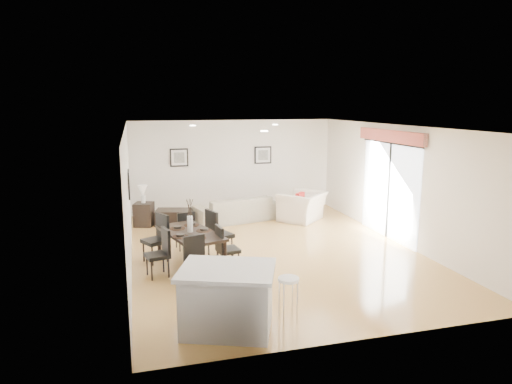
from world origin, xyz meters
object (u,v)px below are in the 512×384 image
object	(u,v)px
dining_chair_wnear	(161,250)
dining_chair_wfar	(158,235)
armchair	(302,206)
dining_table	(190,235)
side_table	(144,214)
bar_stool	(289,284)
sofa	(237,209)
kitchen_island	(227,299)
dining_chair_efar	(216,231)
coffee_table	(174,217)
dining_chair_foot	(185,228)
dining_chair_enear	(224,246)
dining_chair_head	(197,258)

from	to	relation	value
dining_chair_wnear	dining_chair_wfar	xyz separation A→B (m)	(-0.00, 0.86, 0.04)
armchair	dining_table	world-z (taller)	armchair
side_table	bar_stool	bearing A→B (deg)	-72.65
sofa	kitchen_island	size ratio (longest dim) A/B	1.46
dining_chair_wnear	dining_chair_wfar	size ratio (longest dim) A/B	0.93
dining_chair_efar	coffee_table	world-z (taller)	dining_chair_efar
dining_table	dining_chair_wnear	xyz separation A→B (m)	(-0.59, -0.40, -0.12)
dining_chair_foot	dining_chair_enear	bearing A→B (deg)	102.16
dining_chair_wnear	dining_chair_efar	bearing A→B (deg)	110.20
sofa	dining_chair_foot	world-z (taller)	dining_chair_foot
dining_table	kitchen_island	distance (m)	2.76
dining_chair_efar	side_table	xyz separation A→B (m)	(-1.40, 2.95, -0.26)
coffee_table	kitchen_island	size ratio (longest dim) A/B	0.61
coffee_table	kitchen_island	distance (m)	6.07
dining_table	dining_chair_head	size ratio (longest dim) A/B	2.06
dining_chair_head	dining_table	bearing A→B (deg)	71.94
dining_chair_wnear	bar_stool	world-z (taller)	dining_chair_wnear
bar_stool	dining_chair_wfar	bearing A→B (deg)	117.68
side_table	dining_chair_head	bearing A→B (deg)	-79.75
dining_chair_head	side_table	distance (m)	4.45
sofa	dining_chair_wnear	bearing A→B (deg)	45.49
sofa	bar_stool	size ratio (longest dim) A/B	3.38
dining_chair_wfar	kitchen_island	bearing A→B (deg)	-14.38
dining_chair_wnear	dining_chair_head	bearing A→B (deg)	28.17
dining_chair_wfar	dining_chair_foot	bearing A→B (deg)	105.97
dining_chair_enear	coffee_table	world-z (taller)	dining_chair_enear
dining_chair_wfar	dining_chair_efar	bearing A→B (deg)	58.70
dining_chair_efar	bar_stool	world-z (taller)	dining_chair_efar
armchair	kitchen_island	distance (m)	6.43
dining_table	dining_chair_wfar	distance (m)	0.75
armchair	side_table	world-z (taller)	armchair
armchair	dining_chair_wnear	bearing A→B (deg)	-4.68
dining_chair_efar	coffee_table	distance (m)	3.01
dining_chair_wfar	dining_chair_efar	size ratio (longest dim) A/B	0.96
bar_stool	dining_chair_wnear	bearing A→B (deg)	125.57
dining_chair_wfar	side_table	bearing A→B (deg)	156.45
dining_table	bar_stool	bearing A→B (deg)	-85.02
dining_table	dining_chair_enear	world-z (taller)	dining_chair_enear
dining_chair_wnear	dining_chair_efar	distance (m)	1.42
dining_chair_enear	bar_stool	bearing A→B (deg)	-176.31
dining_chair_efar	side_table	bearing A→B (deg)	5.02
bar_stool	coffee_table	bearing A→B (deg)	100.48
armchair	dining_chair_efar	world-z (taller)	dining_chair_efar
armchair	dining_chair_wfar	xyz separation A→B (m)	(-4.01, -2.35, 0.15)
armchair	kitchen_island	bearing A→B (deg)	16.43
dining_chair_enear	coffee_table	size ratio (longest dim) A/B	0.91
dining_table	sofa	bearing A→B (deg)	46.16
sofa	kitchen_island	bearing A→B (deg)	63.43
dining_chair_wnear	dining_chair_head	distance (m)	0.86
sofa	dining_chair_head	world-z (taller)	dining_chair_head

